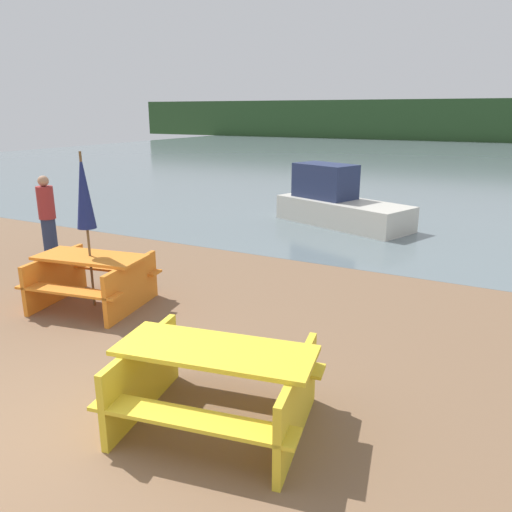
% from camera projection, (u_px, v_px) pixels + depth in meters
% --- Properties ---
extents(ground_plane, '(60.00, 60.00, 0.00)m').
position_uv_depth(ground_plane, '(16.00, 447.00, 4.42)').
color(ground_plane, brown).
extents(water, '(60.00, 50.00, 0.00)m').
position_uv_depth(water, '(456.00, 159.00, 31.13)').
color(water, slate).
rests_on(water, ground_plane).
extents(far_treeline, '(80.00, 1.60, 4.00)m').
position_uv_depth(far_treeline, '(485.00, 120.00, 47.56)').
color(far_treeline, '#284723').
rests_on(far_treeline, water).
extents(picnic_table_yellow, '(2.04, 1.68, 0.79)m').
position_uv_depth(picnic_table_yellow, '(216.00, 379.00, 4.62)').
color(picnic_table_yellow, yellow).
rests_on(picnic_table_yellow, ground_plane).
extents(picnic_table_orange, '(1.84, 1.64, 0.79)m').
position_uv_depth(picnic_table_orange, '(92.00, 276.00, 7.52)').
color(picnic_table_orange, orange).
rests_on(picnic_table_orange, ground_plane).
extents(umbrella_navy, '(0.28, 0.28, 2.32)m').
position_uv_depth(umbrella_navy, '(84.00, 192.00, 7.17)').
color(umbrella_navy, brown).
rests_on(umbrella_navy, ground_plane).
extents(boat, '(3.83, 2.53, 1.53)m').
position_uv_depth(boat, '(337.00, 203.00, 13.06)').
color(boat, beige).
rests_on(boat, water).
extents(person, '(0.33, 0.33, 1.64)m').
position_uv_depth(person, '(47.00, 216.00, 10.09)').
color(person, '#283351').
rests_on(person, ground_plane).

